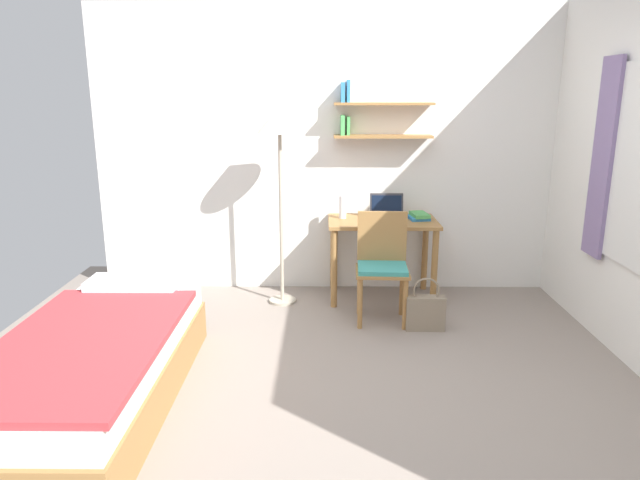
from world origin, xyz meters
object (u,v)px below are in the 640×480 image
(handbag, at_px, (425,311))
(laptop, at_px, (387,213))
(standing_lamp, at_px, (280,132))
(desk_chair, at_px, (382,262))
(desk, at_px, (382,235))
(book_stack, at_px, (419,216))
(bed, at_px, (94,368))
(water_bottle, at_px, (343,207))

(handbag, bearing_deg, laptop, 106.85)
(standing_lamp, bearing_deg, handbag, -27.40)
(laptop, bearing_deg, standing_lamp, -169.22)
(laptop, bearing_deg, desk_chair, -99.00)
(desk, relative_size, book_stack, 3.93)
(desk_chair, xyz_separation_m, handbag, (0.33, -0.22, -0.34))
(bed, xyz_separation_m, laptop, (1.93, 1.93, 0.55))
(handbag, bearing_deg, desk, 110.87)
(laptop, height_order, handbag, laptop)
(laptop, height_order, book_stack, laptop)
(book_stack, bearing_deg, water_bottle, 176.84)
(water_bottle, bearing_deg, handbag, -51.92)
(laptop, distance_m, handbag, 1.04)
(bed, relative_size, desk_chair, 2.29)
(laptop, bearing_deg, handbag, -73.15)
(book_stack, bearing_deg, desk, -173.41)
(bed, xyz_separation_m, handbag, (2.17, 1.15, -0.09))
(water_bottle, relative_size, handbag, 0.48)
(bed, relative_size, standing_lamp, 1.18)
(desk_chair, distance_m, water_bottle, 0.74)
(bed, bearing_deg, standing_lamp, 60.59)
(standing_lamp, distance_m, water_bottle, 0.89)
(desk_chair, bearing_deg, desk, 84.70)
(standing_lamp, bearing_deg, laptop, 10.78)
(desk_chair, height_order, book_stack, desk_chair)
(desk, height_order, standing_lamp, standing_lamp)
(book_stack, bearing_deg, laptop, 177.10)
(desk, height_order, handbag, desk)
(desk, relative_size, laptop, 3.16)
(desk, relative_size, water_bottle, 4.69)
(handbag, bearing_deg, desk_chair, 145.59)
(book_stack, bearing_deg, standing_lamp, -172.36)
(bed, distance_m, desk, 2.69)
(handbag, bearing_deg, book_stack, 86.51)
(bed, bearing_deg, book_stack, 40.94)
(desk_chair, xyz_separation_m, book_stack, (0.38, 0.55, 0.27))
(bed, relative_size, water_bottle, 9.87)
(desk, distance_m, laptop, 0.21)
(desk_chair, distance_m, laptop, 0.64)
(desk, relative_size, desk_chair, 1.09)
(bed, relative_size, desk, 2.11)
(water_bottle, xyz_separation_m, handbag, (0.64, -0.81, -0.68))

